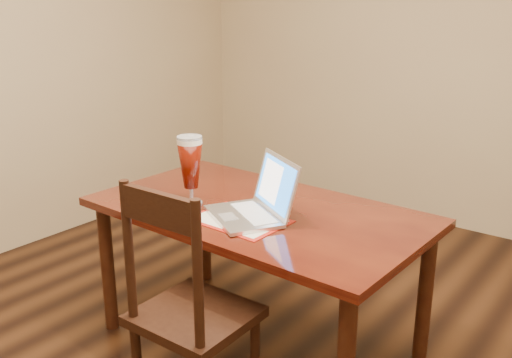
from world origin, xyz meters
The scene contains 2 objects.
dining_table centered at (-0.23, 0.35, 0.65)m, with size 1.57×0.91×1.05m.
dining_chair centered at (-0.12, -0.21, 0.48)m, with size 0.44×0.42×1.02m.
Camera 1 is at (1.28, -1.62, 1.64)m, focal length 40.00 mm.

